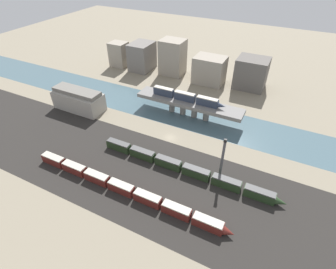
# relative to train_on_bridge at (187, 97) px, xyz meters

# --- Properties ---
(ground_plane) EXTENTS (400.00, 400.00, 0.00)m
(ground_plane) POSITION_rel_train_on_bridge_xyz_m (1.16, -19.72, -9.54)
(ground_plane) COLOR gray
(railbed_yard) EXTENTS (280.00, 42.00, 0.01)m
(railbed_yard) POSITION_rel_train_on_bridge_xyz_m (1.16, -43.72, -9.54)
(railbed_yard) COLOR #282623
(railbed_yard) RESTS_ON ground
(river_water) EXTENTS (320.00, 23.43, 0.01)m
(river_water) POSITION_rel_train_on_bridge_xyz_m (1.16, 0.00, -9.54)
(river_water) COLOR #47606B
(river_water) RESTS_ON ground
(bridge) EXTENTS (50.87, 9.22, 7.67)m
(bridge) POSITION_rel_train_on_bridge_xyz_m (1.16, 0.00, -3.46)
(bridge) COLOR slate
(bridge) RESTS_ON ground
(train_on_bridge) EXTENTS (35.25, 2.66, 3.83)m
(train_on_bridge) POSITION_rel_train_on_bridge_xyz_m (0.00, 0.00, 0.00)
(train_on_bridge) COLOR #2D384C
(train_on_bridge) RESTS_ON bridge
(train_yard_near) EXTENTS (73.59, 3.01, 3.41)m
(train_yard_near) POSITION_rel_train_on_bridge_xyz_m (0.77, -53.41, -7.87)
(train_yard_near) COLOR #5B1E19
(train_yard_near) RESTS_ON ground
(train_yard_mid) EXTENTS (68.79, 2.87, 3.61)m
(train_yard_mid) POSITION_rel_train_on_bridge_xyz_m (14.99, -35.76, -7.77)
(train_yard_mid) COLOR #23381E
(train_yard_mid) RESTS_ON ground
(warehouse_building) EXTENTS (24.98, 10.47, 10.57)m
(warehouse_building) POSITION_rel_train_on_bridge_xyz_m (-49.18, -18.63, -4.52)
(warehouse_building) COLOR #9E998E
(warehouse_building) RESTS_ON ground
(signal_tower) EXTENTS (1.00, 0.94, 16.12)m
(signal_tower) POSITION_rel_train_on_bridge_xyz_m (26.72, -31.23, -1.60)
(signal_tower) COLOR #4C4C51
(signal_tower) RESTS_ON ground
(city_block_far_left) EXTENTS (10.67, 9.18, 15.14)m
(city_block_far_left) POSITION_rel_train_on_bridge_xyz_m (-63.04, 35.54, -1.98)
(city_block_far_left) COLOR gray
(city_block_far_left) RESTS_ON ground
(city_block_left) EXTENTS (12.71, 15.84, 16.60)m
(city_block_left) POSITION_rel_train_on_bridge_xyz_m (-46.77, 37.38, -1.24)
(city_block_left) COLOR slate
(city_block_left) RESTS_ON ground
(city_block_center) EXTENTS (14.07, 11.90, 20.63)m
(city_block_center) POSITION_rel_train_on_bridge_xyz_m (-26.66, 40.03, 0.77)
(city_block_center) COLOR gray
(city_block_center) RESTS_ON ground
(city_block_right) EXTENTS (17.27, 12.85, 15.16)m
(city_block_right) POSITION_rel_train_on_bridge_xyz_m (-2.27, 37.95, -1.96)
(city_block_right) COLOR gray
(city_block_right) RESTS_ON ground
(city_block_far_right) EXTENTS (16.60, 14.32, 16.59)m
(city_block_far_right) POSITION_rel_train_on_bridge_xyz_m (20.27, 42.66, -1.25)
(city_block_far_right) COLOR #605B56
(city_block_far_right) RESTS_ON ground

